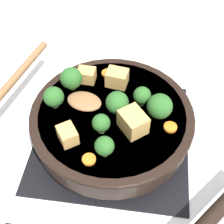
{
  "coord_description": "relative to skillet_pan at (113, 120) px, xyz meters",
  "views": [
    {
      "loc": [
        -0.05,
        0.37,
        0.53
      ],
      "look_at": [
        0.0,
        0.0,
        0.08
      ],
      "focal_mm": 50.0,
      "sensor_mm": 36.0,
      "label": 1
    }
  ],
  "objects": [
    {
      "name": "ground_plane",
      "position": [
        0.0,
        -0.0,
        -0.06
      ],
      "size": [
        2.4,
        2.4,
        0.0
      ],
      "primitive_type": "plane",
      "color": "white"
    },
    {
      "name": "front_burner_grate",
      "position": [
        0.0,
        -0.0,
        -0.04
      ],
      "size": [
        0.31,
        0.31,
        0.03
      ],
      "color": "black",
      "rests_on": "ground_plane"
    },
    {
      "name": "skillet_pan",
      "position": [
        0.0,
        0.0,
        0.0
      ],
      "size": [
        0.42,
        0.4,
        0.05
      ],
      "color": "black",
      "rests_on": "front_burner_grate"
    },
    {
      "name": "wooden_spoon",
      "position": [
        0.15,
        -0.04,
        0.03
      ],
      "size": [
        0.23,
        0.24,
        0.02
      ],
      "color": "brown",
      "rests_on": "skillet_pan"
    },
    {
      "name": "tofu_cube_center_large",
      "position": [
        0.06,
        -0.08,
        0.04
      ],
      "size": [
        0.04,
        0.03,
        0.03
      ],
      "primitive_type": "cube",
      "rotation": [
        0.0,
        0.0,
        3.09
      ],
      "color": "tan",
      "rests_on": "skillet_pan"
    },
    {
      "name": "tofu_cube_near_handle",
      "position": [
        0.0,
        -0.08,
        0.04
      ],
      "size": [
        0.05,
        0.04,
        0.03
      ],
      "primitive_type": "cube",
      "rotation": [
        0.0,
        0.0,
        6.13
      ],
      "color": "tan",
      "rests_on": "skillet_pan"
    },
    {
      "name": "tofu_cube_east_chunk",
      "position": [
        -0.04,
        0.03,
        0.04
      ],
      "size": [
        0.06,
        0.06,
        0.04
      ],
      "primitive_type": "cube",
      "rotation": [
        0.0,
        0.0,
        2.25
      ],
      "color": "tan",
      "rests_on": "skillet_pan"
    },
    {
      "name": "tofu_cube_west_chunk",
      "position": [
        0.07,
        0.07,
        0.04
      ],
      "size": [
        0.04,
        0.05,
        0.03
      ],
      "primitive_type": "cube",
      "rotation": [
        0.0,
        0.0,
        5.33
      ],
      "color": "tan",
      "rests_on": "skillet_pan"
    },
    {
      "name": "broccoli_floret_near_spoon",
      "position": [
        -0.08,
        -0.01,
        0.05
      ],
      "size": [
        0.05,
        0.05,
        0.05
      ],
      "color": "#709956",
      "rests_on": "skillet_pan"
    },
    {
      "name": "broccoli_floret_center_top",
      "position": [
        0.09,
        -0.05,
        0.05
      ],
      "size": [
        0.04,
        0.04,
        0.05
      ],
      "color": "#709956",
      "rests_on": "skillet_pan"
    },
    {
      "name": "broccoli_floret_east_rim",
      "position": [
        -0.0,
        0.09,
        0.05
      ],
      "size": [
        0.03,
        0.03,
        0.04
      ],
      "color": "#709956",
      "rests_on": "skillet_pan"
    },
    {
      "name": "broccoli_floret_west_rim",
      "position": [
        0.11,
        0.0,
        0.05
      ],
      "size": [
        0.04,
        0.04,
        0.05
      ],
      "color": "#709956",
      "rests_on": "skillet_pan"
    },
    {
      "name": "broccoli_floret_north_edge",
      "position": [
        -0.01,
        0.0,
        0.05
      ],
      "size": [
        0.04,
        0.04,
        0.05
      ],
      "color": "#709956",
      "rests_on": "skillet_pan"
    },
    {
      "name": "broccoli_floret_south_cluster",
      "position": [
        0.02,
        0.05,
        0.05
      ],
      "size": [
        0.03,
        0.03,
        0.04
      ],
      "color": "#709956",
      "rests_on": "skillet_pan"
    },
    {
      "name": "broccoli_floret_mid_floret",
      "position": [
        -0.05,
        -0.03,
        0.05
      ],
      "size": [
        0.03,
        0.03,
        0.04
      ],
      "color": "#709956",
      "rests_on": "skillet_pan"
    },
    {
      "name": "carrot_slice_orange_thin",
      "position": [
        -0.11,
        0.02,
        0.03
      ],
      "size": [
        0.02,
        0.02,
        0.01
      ],
      "primitive_type": "cylinder",
      "color": "orange",
      "rests_on": "skillet_pan"
    },
    {
      "name": "carrot_slice_near_center",
      "position": [
        0.03,
        -0.1,
        0.03
      ],
      "size": [
        0.02,
        0.02,
        0.01
      ],
      "primitive_type": "cylinder",
      "color": "orange",
      "rests_on": "skillet_pan"
    },
    {
      "name": "carrot_slice_edge_slice",
      "position": [
        0.03,
        0.11,
        0.03
      ],
      "size": [
        0.02,
        0.02,
        0.01
      ],
      "primitive_type": "cylinder",
      "color": "orange",
      "rests_on": "skillet_pan"
    }
  ]
}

